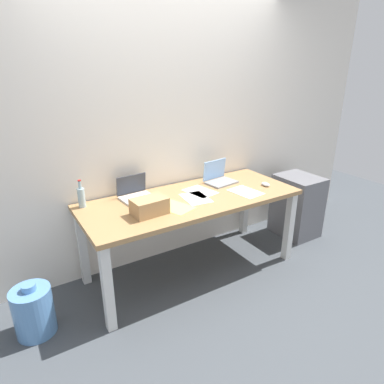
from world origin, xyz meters
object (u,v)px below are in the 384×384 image
Objects in this scene: computer_mouse at (266,184)px; filing_cabinet at (297,206)px; laptop_right at (219,178)px; cardboard_box at (149,206)px; desk at (192,206)px; beer_bottle at (81,197)px; water_cooler_jug at (34,311)px; laptop_left at (136,194)px.

filing_cabinet is (0.65, 0.13, -0.43)m from computer_mouse.
laptop_right is 0.97m from cardboard_box.
desk is 0.96m from beer_bottle.
laptop_right reaches higher than water_cooler_jug.
laptop_right is at bearing 23.93° from desk.
laptop_right is 0.75× the size of water_cooler_jug.
computer_mouse reaches higher than water_cooler_jug.
cardboard_box is 1.96m from filing_cabinet.
cardboard_box is (-0.47, -0.12, 0.16)m from desk.
cardboard_box is 0.39× the size of filing_cabinet.
beer_bottle is at bearing 172.52° from filing_cabinet.
cardboard_box is (-0.91, -0.32, 0.02)m from laptop_right.
cardboard_box reaches higher than computer_mouse.
water_cooler_jug is (-0.98, -0.33, -0.61)m from laptop_left.
water_cooler_jug is (-0.94, 0.05, -0.64)m from cardboard_box.
computer_mouse is at bearing -9.48° from desk.
laptop_right reaches higher than desk.
laptop_right is (0.87, -0.06, 0.01)m from laptop_left.
computer_mouse is 0.79m from filing_cabinet.
laptop_left is at bearing 149.85° from desk.
laptop_left is at bearing 164.13° from computer_mouse.
laptop_left reaches higher than filing_cabinet.
filing_cabinet is at bearing -0.13° from desk.
laptop_left reaches higher than cardboard_box.
desk is 8.34× the size of beer_bottle.
laptop_left is 1.92m from filing_cabinet.
cardboard_box is at bearing -178.55° from computer_mouse.
beer_bottle is 0.34× the size of filing_cabinet.
computer_mouse is 1.24m from cardboard_box.
laptop_right is at bearing -4.51° from beer_bottle.
laptop_right is at bearing 168.55° from filing_cabinet.
beer_bottle reaches higher than cardboard_box.
water_cooler_jug is at bearing -176.85° from desk.
beer_bottle reaches higher than filing_cabinet.
desk is 1.49m from water_cooler_jug.
beer_bottle is at bearing 161.35° from desk.
laptop_right is at bearing 8.39° from water_cooler_jug.
laptop_left reaches higher than desk.
desk is 0.51m from cardboard_box.
laptop_left is 0.38m from cardboard_box.
desk is 7.22× the size of cardboard_box.
cardboard_box is (-0.04, -0.37, 0.03)m from laptop_left.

